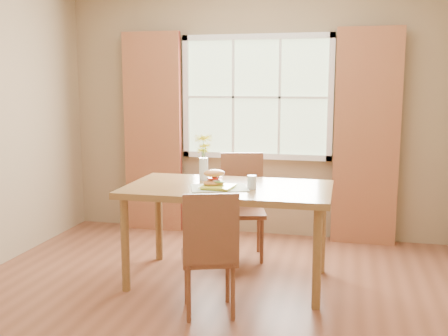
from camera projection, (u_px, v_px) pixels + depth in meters
room at (212, 125)px, 3.81m from camera, size 4.24×3.84×2.74m
window at (256, 97)px, 5.59m from camera, size 1.62×0.06×1.32m
curtain_left at (153, 133)px, 5.83m from camera, size 0.65×0.08×2.20m
curtain_right at (366, 138)px, 5.30m from camera, size 0.65×0.08×2.20m
dining_table at (228, 196)px, 4.30m from camera, size 1.68×0.95×0.82m
chair_near at (210, 249)px, 3.67m from camera, size 0.49×0.49×0.92m
chair_far at (242, 200)px, 5.01m from camera, size 0.50×0.50×0.99m
placemat at (219, 188)px, 4.21m from camera, size 0.53×0.46×0.01m
plate at (218, 187)px, 4.18m from camera, size 0.27×0.27×0.01m
croissant_sandwich at (214, 178)px, 4.21m from camera, size 0.21×0.19×0.13m
water_glass at (252, 182)px, 4.18m from camera, size 0.07×0.07×0.11m
flower_vase at (204, 153)px, 4.53m from camera, size 0.16×0.16×0.40m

